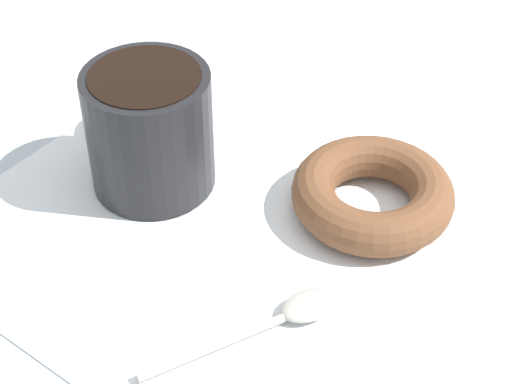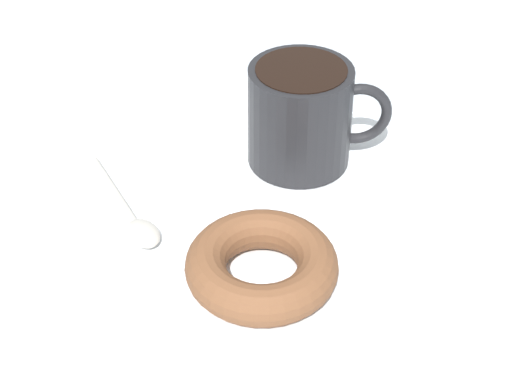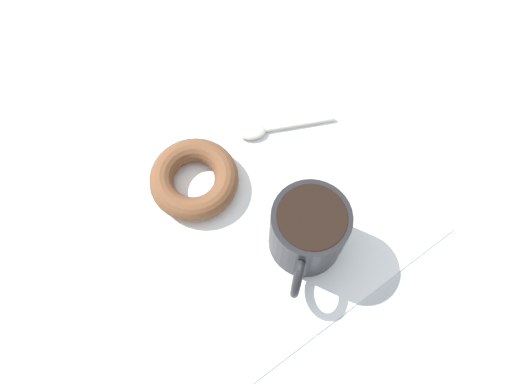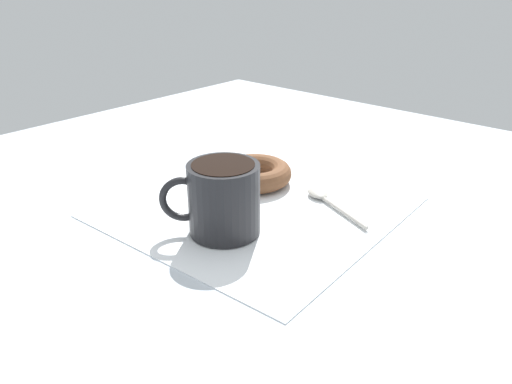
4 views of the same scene
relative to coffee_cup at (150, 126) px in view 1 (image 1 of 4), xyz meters
The scene contains 5 objects.
ground_plane 9.12cm from the coffee_cup, 88.19° to the left, with size 120.00×120.00×2.00cm, color #B2BCC6.
napkin 9.48cm from the coffee_cup, 101.24° to the left, with size 34.80×34.80×0.30cm, color white.
coffee_cup is the anchor object (origin of this frame).
donut 15.82cm from the coffee_cup, 116.61° to the left, with size 11.07×11.07×2.99cm, color brown.
spoon 16.59cm from the coffee_cup, 73.09° to the left, with size 12.53×6.29×0.90cm.
Camera 1 is at (31.33, 28.52, 39.95)cm, focal length 60.00 mm.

